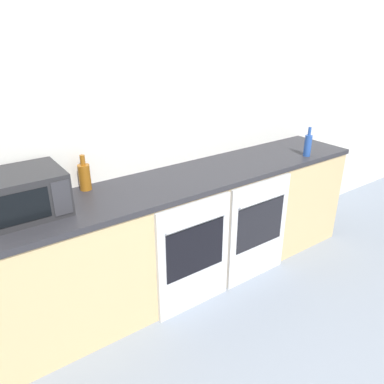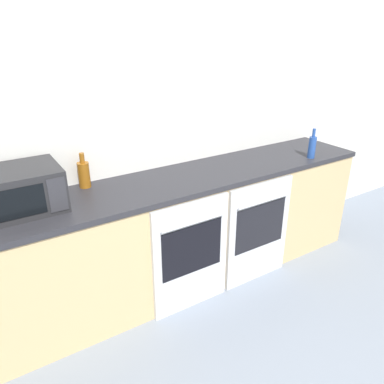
% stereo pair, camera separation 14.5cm
% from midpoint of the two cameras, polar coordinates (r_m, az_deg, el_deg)
% --- Properties ---
extents(wall_back, '(10.00, 0.06, 2.60)m').
position_cam_midpoint_polar(wall_back, '(2.95, -7.07, 10.59)').
color(wall_back, silver).
rests_on(wall_back, ground_plane).
extents(counter_back, '(3.37, 0.61, 0.93)m').
position_cam_midpoint_polar(counter_back, '(3.00, -3.27, -6.25)').
color(counter_back, tan).
rests_on(counter_back, ground_plane).
extents(oven_left, '(0.62, 0.06, 0.88)m').
position_cam_midpoint_polar(oven_left, '(2.75, -1.23, -9.73)').
color(oven_left, silver).
rests_on(oven_left, ground_plane).
extents(oven_right, '(0.62, 0.06, 0.88)m').
position_cam_midpoint_polar(oven_right, '(3.10, 8.70, -5.80)').
color(oven_right, silver).
rests_on(oven_right, ground_plane).
extents(microwave, '(0.47, 0.41, 0.26)m').
position_cam_midpoint_polar(microwave, '(2.47, -25.99, -0.19)').
color(microwave, '#232326').
rests_on(microwave, counter_back).
extents(bottle_blue, '(0.06, 0.06, 0.26)m').
position_cam_midpoint_polar(bottle_blue, '(3.40, 16.01, 6.94)').
color(bottle_blue, '#234793').
rests_on(bottle_blue, counter_back).
extents(bottle_amber, '(0.08, 0.08, 0.25)m').
position_cam_midpoint_polar(bottle_amber, '(2.70, -17.59, 2.32)').
color(bottle_amber, '#8C5114').
rests_on(bottle_amber, counter_back).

